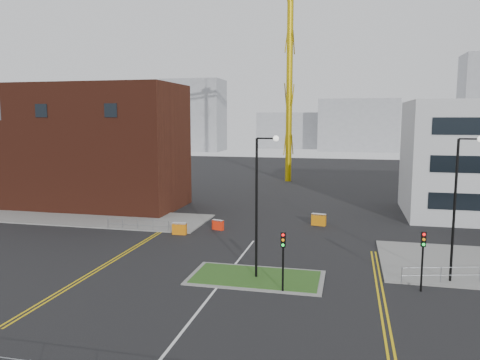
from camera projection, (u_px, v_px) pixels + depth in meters
The scene contains 22 objects.
ground at pixel (184, 329), 22.83m from camera, with size 200.00×200.00×0.00m, color black.
pavement_left at pixel (75, 217), 48.57m from camera, with size 28.00×8.00×0.12m, color slate.
island_kerb at pixel (256, 278), 30.09m from camera, with size 8.60×4.60×0.08m, color slate.
grass_island at pixel (256, 277), 30.09m from camera, with size 8.00×4.00×0.12m, color #264717.
brick_building at pixel (79, 147), 54.14m from camera, with size 24.20×10.07×14.24m.
tower_crane at pixel (325, 3), 73.63m from camera, with size 49.01×22.03×41.03m.
streetlamp_island at pixel (260, 196), 29.33m from camera, with size 1.46×0.36×9.18m.
streetlamp_right_near at pixel (459, 198), 28.55m from camera, with size 1.46×0.36×9.18m.
traffic_light_island at pixel (283, 250), 27.35m from camera, with size 0.28×0.33×3.65m.
traffic_light_right at pixel (423, 250), 27.48m from camera, with size 0.28×0.33×3.65m.
railing_left at pixel (138, 223), 42.59m from camera, with size 6.05×0.05×1.10m.
centre_line at pixel (197, 313), 24.75m from camera, with size 0.15×30.00×0.01m, color silver.
yellow_left_a at pixel (115, 258), 34.51m from camera, with size 0.12×24.00×0.01m, color gold.
yellow_left_b at pixel (119, 258), 34.44m from camera, with size 0.12×24.00×0.01m, color gold.
yellow_right_a at pixel (379, 300), 26.47m from camera, with size 0.12×20.00×0.01m, color gold.
yellow_right_b at pixel (385, 301), 26.40m from camera, with size 0.12×20.00×0.01m, color gold.
skyline_a at pixel (194, 115), 146.23m from camera, with size 18.00×12.00×22.00m, color gray.
skyline_b at pixel (358, 125), 144.98m from camera, with size 24.00×12.00×16.00m, color gray.
skyline_d at pixel (303, 130), 158.96m from camera, with size 30.00×12.00×12.00m, color gray.
barrier_left at pixel (179, 228), 41.33m from camera, with size 1.29×0.51×1.06m.
barrier_mid at pixel (218, 224), 43.08m from camera, with size 1.15×0.69×0.92m.
barrier_right at pixel (319, 219), 44.79m from camera, with size 1.42×0.70×1.14m.
Camera 1 is at (7.60, -20.47, 10.25)m, focal length 35.00 mm.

